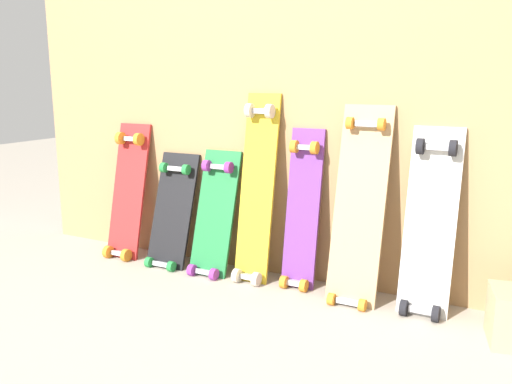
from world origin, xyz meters
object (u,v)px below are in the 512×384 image
at_px(skateboard_red, 127,196).
at_px(skateboard_green, 214,220).
at_px(skateboard_yellow, 256,195).
at_px(skateboard_natural, 359,213).
at_px(skateboard_purple, 302,216).
at_px(skateboard_black, 172,217).
at_px(skateboard_white, 429,229).

distance_m(skateboard_red, skateboard_green, 0.58).
height_order(skateboard_green, skateboard_yellow, skateboard_yellow).
relative_size(skateboard_green, skateboard_natural, 0.73).
height_order(skateboard_red, skateboard_green, skateboard_red).
height_order(skateboard_yellow, skateboard_purple, skateboard_yellow).
xyz_separation_m(skateboard_black, skateboard_natural, (1.03, -0.00, 0.14)).
xyz_separation_m(skateboard_green, skateboard_yellow, (0.24, 0.02, 0.15)).
height_order(skateboard_black, skateboard_yellow, skateboard_yellow).
xyz_separation_m(skateboard_black, skateboard_white, (1.33, 0.02, 0.10)).
height_order(skateboard_purple, skateboard_natural, skateboard_natural).
bearing_deg(skateboard_red, skateboard_purple, 1.71).
xyz_separation_m(skateboard_green, skateboard_white, (1.06, 0.02, 0.09)).
distance_m(skateboard_red, skateboard_yellow, 0.82).
bearing_deg(skateboard_yellow, skateboard_natural, -2.18).
distance_m(skateboard_yellow, skateboard_white, 0.83).
height_order(skateboard_yellow, skateboard_natural, skateboard_yellow).
bearing_deg(skateboard_white, skateboard_black, -179.25).
bearing_deg(skateboard_purple, skateboard_natural, -8.01).
bearing_deg(skateboard_yellow, skateboard_red, -179.25).
bearing_deg(skateboard_black, skateboard_natural, -0.04).
xyz_separation_m(skateboard_yellow, skateboard_purple, (0.23, 0.02, -0.08)).
bearing_deg(skateboard_white, skateboard_purple, 177.81).
bearing_deg(skateboard_yellow, skateboard_green, -175.40).
height_order(skateboard_black, skateboard_purple, skateboard_purple).
bearing_deg(skateboard_green, skateboard_yellow, 4.60).
height_order(skateboard_black, skateboard_green, skateboard_green).
relative_size(skateboard_red, skateboard_black, 1.21).
height_order(skateboard_green, skateboard_white, skateboard_white).
xyz_separation_m(skateboard_yellow, skateboard_white, (0.83, -0.00, -0.06)).
height_order(skateboard_green, skateboard_natural, skateboard_natural).
relative_size(skateboard_yellow, skateboard_white, 1.15).
xyz_separation_m(skateboard_yellow, skateboard_natural, (0.52, -0.02, -0.03)).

